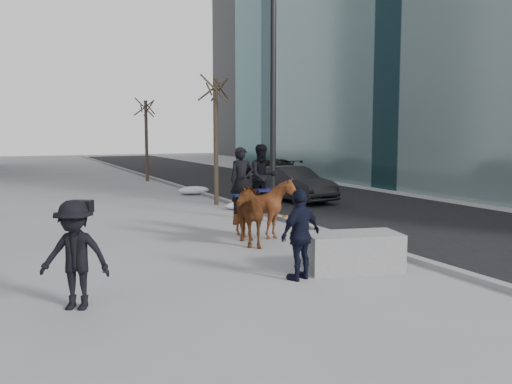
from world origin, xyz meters
name	(u,v)px	position (x,y,z in m)	size (l,w,h in m)	color
ground	(281,271)	(0.00, 0.00, 0.00)	(120.00, 120.00, 0.00)	gray
road	(318,199)	(7.00, 10.00, 0.01)	(8.00, 90.00, 0.01)	black
curb	(231,202)	(3.00, 10.00, 0.06)	(0.25, 90.00, 0.12)	gray
planter	(353,252)	(1.36, -0.58, 0.38)	(1.92, 0.96, 0.77)	gray
car_near	(292,184)	(5.63, 9.85, 0.71)	(1.50, 4.30, 1.42)	black
car_far	(270,169)	(9.30, 19.22, 0.63)	(1.77, 4.34, 1.26)	black
tree_near	(216,135)	(2.40, 10.05, 2.72)	(1.20, 1.20, 5.44)	#33281E
tree_far	(146,137)	(2.40, 21.34, 2.56)	(1.20, 1.20, 5.12)	#392821
mounted_left	(244,209)	(0.36, 2.69, 0.91)	(1.14, 2.00, 2.45)	#4F1B0F
mounted_right	(265,201)	(1.20, 3.24, 1.00)	(1.34, 1.50, 2.50)	#521C10
feeder	(301,234)	(0.03, -0.75, 0.88)	(1.11, 1.02, 1.75)	black
camera_crew	(75,255)	(-4.08, -0.76, 0.89)	(1.31, 1.13, 1.75)	black
lamppost	(274,61)	(2.60, 5.51, 4.99)	(0.25, 0.82, 9.09)	black
snow_piles	(205,194)	(2.70, 12.22, 0.17)	(1.45, 6.09, 0.37)	white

